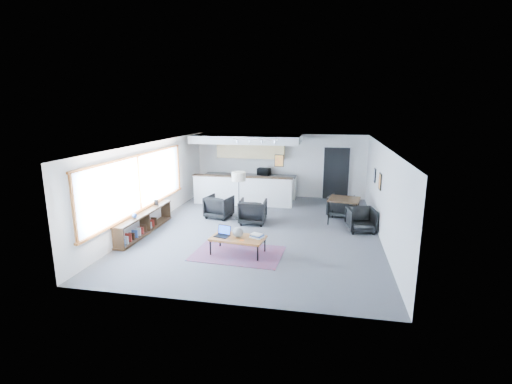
% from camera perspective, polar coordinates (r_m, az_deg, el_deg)
% --- Properties ---
extents(room, '(7.02, 9.02, 2.62)m').
position_cam_1_polar(room, '(11.10, 0.70, 0.63)').
color(room, '#4B4B4D').
rests_on(room, ground).
extents(window, '(0.10, 5.95, 1.66)m').
position_cam_1_polar(window, '(11.38, -17.58, 1.13)').
color(window, '#8CBFFF').
rests_on(window, room).
extents(console, '(0.35, 3.00, 0.80)m').
position_cam_1_polar(console, '(11.45, -16.83, -4.59)').
color(console, '#342112').
rests_on(console, floor).
extents(kitchenette, '(4.20, 1.96, 2.60)m').
position_cam_1_polar(kitchenette, '(14.90, -1.29, 4.09)').
color(kitchenette, white).
rests_on(kitchenette, floor).
extents(doorway, '(1.10, 0.12, 2.15)m').
position_cam_1_polar(doorway, '(15.32, 12.21, 2.90)').
color(doorway, black).
rests_on(doorway, room).
extents(track_light, '(1.60, 0.07, 0.15)m').
position_cam_1_polar(track_light, '(13.17, -0.11, 7.97)').
color(track_light, silver).
rests_on(track_light, room).
extents(wall_art_lower, '(0.03, 0.38, 0.48)m').
position_cam_1_polar(wall_art_lower, '(11.38, 18.54, 1.54)').
color(wall_art_lower, black).
rests_on(wall_art_lower, room).
extents(wall_art_upper, '(0.03, 0.34, 0.44)m').
position_cam_1_polar(wall_art_upper, '(12.65, 17.80, 2.46)').
color(wall_art_upper, black).
rests_on(wall_art_upper, room).
extents(kilim_rug, '(2.33, 1.65, 0.01)m').
position_cam_1_polar(kilim_rug, '(9.63, -2.78, -9.40)').
color(kilim_rug, '#532C43').
rests_on(kilim_rug, floor).
extents(coffee_table, '(1.43, 0.88, 0.44)m').
position_cam_1_polar(coffee_table, '(9.48, -2.80, -7.15)').
color(coffee_table, brown).
rests_on(coffee_table, floor).
extents(laptop, '(0.42, 0.38, 0.26)m').
position_cam_1_polar(laptop, '(9.58, -5.07, -6.29)').
color(laptop, black).
rests_on(laptop, coffee_table).
extents(ceramic_pot, '(0.27, 0.27, 0.27)m').
position_cam_1_polar(ceramic_pot, '(9.42, -2.80, -6.21)').
color(ceramic_pot, gray).
rests_on(ceramic_pot, coffee_table).
extents(book_stack, '(0.39, 0.36, 0.10)m').
position_cam_1_polar(book_stack, '(9.43, 0.14, -6.74)').
color(book_stack, silver).
rests_on(book_stack, coffee_table).
extents(coaster, '(0.12, 0.12, 0.01)m').
position_cam_1_polar(coaster, '(9.25, -2.17, -7.43)').
color(coaster, '#E5590C').
rests_on(coaster, coffee_table).
extents(armchair_left, '(0.93, 0.89, 0.83)m').
position_cam_1_polar(armchair_left, '(12.60, -5.71, -2.09)').
color(armchair_left, black).
rests_on(armchair_left, floor).
extents(armchair_right, '(0.86, 0.81, 0.86)m').
position_cam_1_polar(armchair_right, '(11.91, -0.50, -2.84)').
color(armchair_right, black).
rests_on(armchair_right, floor).
extents(floor_lamp, '(0.61, 0.61, 1.60)m').
position_cam_1_polar(floor_lamp, '(12.16, -2.68, 2.14)').
color(floor_lamp, black).
rests_on(floor_lamp, floor).
extents(dining_table, '(1.09, 1.09, 0.79)m').
position_cam_1_polar(dining_table, '(12.24, 13.42, -1.32)').
color(dining_table, '#342112').
rests_on(dining_table, floor).
extents(dining_chair_near, '(0.77, 0.73, 0.68)m').
position_cam_1_polar(dining_chair_near, '(11.59, 15.83, -4.24)').
color(dining_chair_near, black).
rests_on(dining_chair_near, floor).
extents(dining_chair_far, '(0.82, 0.79, 0.68)m').
position_cam_1_polar(dining_chair_far, '(13.01, 12.89, -2.21)').
color(dining_chair_far, black).
rests_on(dining_chair_far, floor).
extents(microwave, '(0.55, 0.35, 0.35)m').
position_cam_1_polar(microwave, '(15.26, 1.23, 3.27)').
color(microwave, black).
rests_on(microwave, kitchenette).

